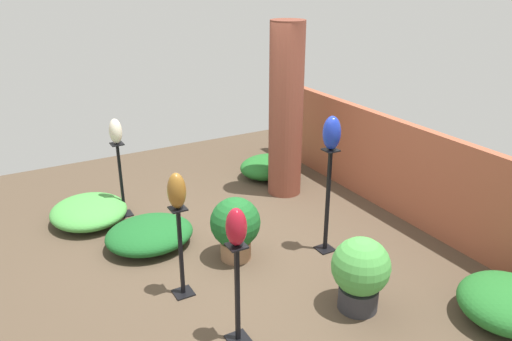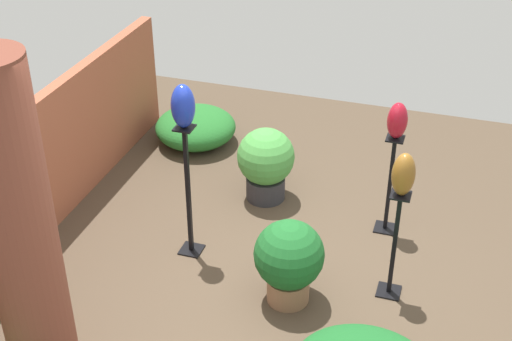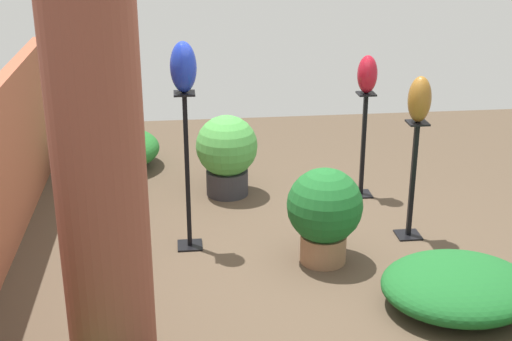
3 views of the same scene
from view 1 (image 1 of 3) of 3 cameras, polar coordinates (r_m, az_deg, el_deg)
The scene contains 17 objects.
ground_plane at distance 6.11m, azimuth -1.52°, elevation -9.07°, with size 8.00×8.00×0.00m, color #4C3D2D.
brick_wall_back at distance 7.08m, azimuth 15.21°, elevation 0.60°, with size 5.60×0.12×1.31m, color #9E5138.
brick_pillar at distance 7.19m, azimuth 3.44°, elevation 6.78°, with size 0.49×0.49×2.52m, color brown.
pedestal_ruby at distance 4.56m, azimuth -2.13°, elevation -14.42°, with size 0.20×0.20×1.00m.
pedestal_bronze at distance 5.19m, azimuth -8.57°, elevation -9.65°, with size 0.20×0.20×1.00m.
pedestal_cobalt at distance 5.89m, azimuth 8.16°, elevation -3.98°, with size 0.20×0.20×1.29m.
pedestal_ivory at distance 6.96m, azimuth -15.14°, elevation -1.42°, with size 0.20×0.20×1.04m.
art_vase_ruby at distance 4.17m, azimuth -2.27°, elevation -6.47°, with size 0.19×0.18×0.34m, color maroon.
art_vase_bronze at distance 4.85m, azimuth -9.06°, elevation -2.30°, with size 0.19×0.18×0.37m, color brown.
art_vase_cobalt at distance 5.56m, azimuth 8.65°, elevation 4.27°, with size 0.21×0.20×0.39m, color #192D9E.
art_vase_ivory at distance 6.71m, azimuth -15.76°, elevation 4.34°, with size 0.17×0.17×0.33m, color beige.
potted_plant_mid_left at distance 5.06m, azimuth 11.84°, elevation -11.23°, with size 0.58×0.58×0.77m.
potted_plant_front_right at distance 5.75m, azimuth -2.37°, elevation -6.33°, with size 0.58×0.58×0.76m.
foliage_bed_east at distance 8.07m, azimuth 1.38°, elevation 0.42°, with size 0.79×0.93×0.35m, color #236B28.
foliage_bed_west at distance 5.47m, azimuth 26.81°, elevation -13.35°, with size 0.92×0.93×0.41m, color #236B28.
foliage_bed_center at distance 6.25m, azimuth -12.06°, elevation -7.12°, with size 0.93×1.07×0.32m, color #195923.
foliage_bed_rear at distance 7.04m, azimuth -18.57°, elevation -4.45°, with size 1.06×0.99×0.30m, color #479942.
Camera 1 is at (4.62, -2.42, 3.17)m, focal length 35.00 mm.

